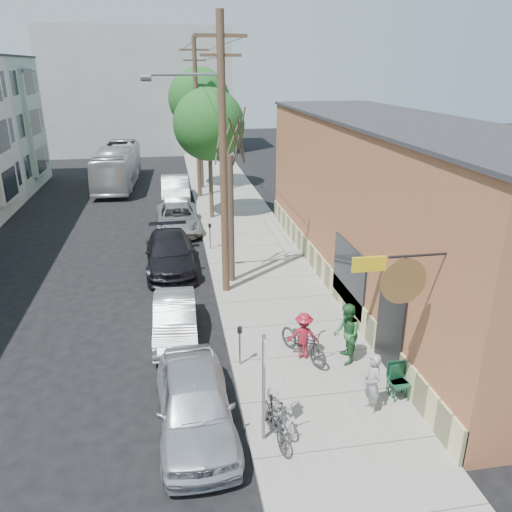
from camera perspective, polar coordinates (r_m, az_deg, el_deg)
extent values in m
plane|color=black|center=(15.24, -10.53, -12.99)|extent=(120.00, 120.00, 0.00)
cube|color=gray|center=(25.39, -0.90, 1.72)|extent=(4.50, 58.00, 0.15)
cube|color=#985938|center=(20.28, 15.23, 5.41)|extent=(5.00, 20.00, 6.50)
cube|color=#2B2B2D|center=(19.70, 16.16, 14.69)|extent=(5.20, 20.20, 0.12)
cube|color=#D7CD86|center=(20.25, 8.01, -2.16)|extent=(0.10, 20.00, 1.10)
cube|color=black|center=(14.91, 15.05, -8.36)|extent=(0.10, 1.60, 2.60)
cube|color=black|center=(17.67, 10.56, -2.14)|extent=(0.08, 3.00, 2.20)
cylinder|color=brown|center=(11.64, 16.48, -2.79)|extent=(1.10, 0.06, 1.10)
cube|color=gold|center=(14.63, 12.76, -0.92)|extent=(1.00, 0.08, 0.45)
cube|color=#A4B397|center=(40.12, -24.62, 13.47)|extent=(1.10, 3.20, 7.00)
cube|color=#9E9E99|center=(54.82, -13.11, 17.84)|extent=(18.00, 8.00, 12.00)
cube|color=slate|center=(11.71, 0.88, -14.93)|extent=(0.07, 0.07, 2.80)
cube|color=silver|center=(11.16, 0.91, -10.76)|extent=(0.02, 0.45, 0.60)
cylinder|color=slate|center=(14.82, -1.85, -10.46)|extent=(0.06, 0.06, 1.10)
cylinder|color=black|center=(14.51, -1.88, -8.44)|extent=(0.14, 0.14, 0.18)
cylinder|color=slate|center=(24.06, -5.26, 2.11)|extent=(0.06, 0.06, 1.10)
cylinder|color=black|center=(23.88, -5.31, 3.47)|extent=(0.14, 0.14, 0.18)
cylinder|color=#503A28|center=(18.24, -3.76, 10.55)|extent=(0.28, 0.28, 10.00)
cube|color=#503A28|center=(17.97, -4.10, 23.84)|extent=(1.80, 0.12, 0.12)
cube|color=#503A28|center=(17.95, -4.05, 21.93)|extent=(1.40, 0.10, 0.10)
cylinder|color=slate|center=(17.86, -12.47, 19.29)|extent=(0.35, 0.24, 0.24)
cylinder|color=#503A28|center=(33.52, -6.76, 15.16)|extent=(0.28, 0.28, 10.00)
cube|color=#503A28|center=(33.38, -7.08, 22.35)|extent=(1.80, 0.12, 0.12)
cube|color=#503A28|center=(33.36, -7.03, 21.32)|extent=(1.40, 0.10, 0.10)
cylinder|color=#44392C|center=(19.72, -2.87, 4.08)|extent=(0.24, 0.24, 5.13)
cylinder|color=#44392C|center=(28.79, -5.21, 9.21)|extent=(0.24, 0.24, 4.96)
sphere|color=#20571F|center=(28.36, -5.39, 14.74)|extent=(3.94, 3.94, 3.94)
cylinder|color=#44392C|center=(36.37, -6.31, 12.28)|extent=(0.24, 0.24, 5.80)
sphere|color=#20571F|center=(36.04, -6.52, 17.42)|extent=(4.21, 4.21, 4.21)
imported|color=gray|center=(13.24, 13.14, -13.99)|extent=(0.44, 0.62, 1.61)
imported|color=#286531|center=(14.99, 10.31, -8.76)|extent=(0.84, 1.01, 1.85)
imported|color=maroon|center=(15.12, 5.47, -9.04)|extent=(1.05, 0.76, 1.47)
imported|color=black|center=(15.22, 5.44, -9.68)|extent=(1.51, 2.17, 1.08)
imported|color=black|center=(12.27, 2.13, -18.31)|extent=(0.67, 1.72, 1.01)
imported|color=gray|center=(12.75, 2.82, -16.84)|extent=(0.88, 1.81, 0.91)
imported|color=#B9B9C2|center=(12.65, -7.01, -16.41)|extent=(1.97, 4.58, 1.54)
imported|color=#B9BFC2|center=(16.71, -9.23, -7.08)|extent=(1.42, 3.93, 1.29)
imported|color=black|center=(22.16, -9.78, 0.34)|extent=(2.22, 5.18, 1.49)
imported|color=#A4A6AB|center=(27.44, -8.93, 4.27)|extent=(2.36, 4.97, 1.37)
imported|color=#A1A6A8|center=(33.42, -9.21, 7.51)|extent=(1.77, 5.06, 1.67)
imported|color=silver|center=(39.13, -15.52, 9.89)|extent=(2.86, 10.54, 2.91)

